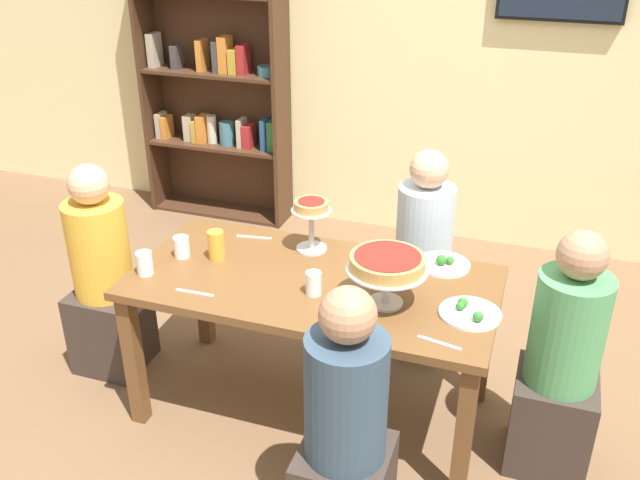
{
  "coord_description": "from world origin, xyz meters",
  "views": [
    {
      "loc": [
        0.91,
        -2.54,
        2.31
      ],
      "look_at": [
        0.0,
        0.1,
        0.89
      ],
      "focal_mm": 38.84,
      "sensor_mm": 36.0,
      "label": 1
    }
  ],
  "objects_px": {
    "deep_dish_pizza_stand": "(387,265)",
    "salad_plate_far_diner": "(470,313)",
    "dining_table": "(313,297)",
    "bookshelf": "(215,72)",
    "diner_head_west": "(105,285)",
    "salad_plate_near_diner": "(443,264)",
    "personal_pizza_stand": "(311,214)",
    "cutlery_knife_far": "(439,343)",
    "water_glass_clear_near": "(182,247)",
    "cutlery_fork_far": "(368,255)",
    "diner_near_right": "(345,443)",
    "cutlery_knife_near": "(254,237)",
    "water_glass_clear_spare": "(314,283)",
    "diner_far_right": "(422,266)",
    "cutlery_fork_near": "(195,293)",
    "water_glass_clear_far": "(145,263)",
    "diner_head_east": "(560,371)",
    "beer_glass_amber_tall": "(216,245)"
  },
  "relations": [
    {
      "from": "salad_plate_near_diner",
      "to": "water_glass_clear_far",
      "type": "xyz_separation_m",
      "value": [
        -1.27,
        -0.52,
        0.04
      ]
    },
    {
      "from": "water_glass_clear_near",
      "to": "cutlery_fork_near",
      "type": "distance_m",
      "value": 0.36
    },
    {
      "from": "dining_table",
      "to": "water_glass_clear_near",
      "type": "xyz_separation_m",
      "value": [
        -0.66,
        0.0,
        0.15
      ]
    },
    {
      "from": "deep_dish_pizza_stand",
      "to": "cutlery_knife_far",
      "type": "relative_size",
      "value": 1.91
    },
    {
      "from": "bookshelf",
      "to": "cutlery_knife_far",
      "type": "distance_m",
      "value": 3.16
    },
    {
      "from": "water_glass_clear_far",
      "to": "cutlery_fork_near",
      "type": "height_order",
      "value": "water_glass_clear_far"
    },
    {
      "from": "water_glass_clear_far",
      "to": "water_glass_clear_near",
      "type": "bearing_deg",
      "value": 69.39
    },
    {
      "from": "personal_pizza_stand",
      "to": "water_glass_clear_far",
      "type": "distance_m",
      "value": 0.8
    },
    {
      "from": "bookshelf",
      "to": "cutlery_fork_far",
      "type": "distance_m",
      "value": 2.41
    },
    {
      "from": "diner_far_right",
      "to": "water_glass_clear_near",
      "type": "height_order",
      "value": "diner_far_right"
    },
    {
      "from": "water_glass_clear_near",
      "to": "salad_plate_near_diner",
      "type": "bearing_deg",
      "value": 14.63
    },
    {
      "from": "diner_far_right",
      "to": "cutlery_fork_far",
      "type": "bearing_deg",
      "value": -24.0
    },
    {
      "from": "personal_pizza_stand",
      "to": "cutlery_fork_near",
      "type": "relative_size",
      "value": 1.44
    },
    {
      "from": "cutlery_knife_near",
      "to": "personal_pizza_stand",
      "type": "bearing_deg",
      "value": 166.68
    },
    {
      "from": "bookshelf",
      "to": "cutlery_fork_far",
      "type": "height_order",
      "value": "bookshelf"
    },
    {
      "from": "deep_dish_pizza_stand",
      "to": "salad_plate_far_diner",
      "type": "relative_size",
      "value": 1.33
    },
    {
      "from": "diner_head_west",
      "to": "diner_head_east",
      "type": "bearing_deg",
      "value": 0.27
    },
    {
      "from": "deep_dish_pizza_stand",
      "to": "cutlery_knife_near",
      "type": "bearing_deg",
      "value": 153.43
    },
    {
      "from": "bookshelf",
      "to": "diner_head_west",
      "type": "relative_size",
      "value": 1.92
    },
    {
      "from": "bookshelf",
      "to": "water_glass_clear_spare",
      "type": "height_order",
      "value": "bookshelf"
    },
    {
      "from": "water_glass_clear_far",
      "to": "diner_near_right",
      "type": "bearing_deg",
      "value": -23.63
    },
    {
      "from": "diner_near_right",
      "to": "cutlery_knife_near",
      "type": "xyz_separation_m",
      "value": [
        -0.79,
        0.98,
        0.25
      ]
    },
    {
      "from": "deep_dish_pizza_stand",
      "to": "water_glass_clear_far",
      "type": "bearing_deg",
      "value": -174.35
    },
    {
      "from": "bookshelf",
      "to": "water_glass_clear_near",
      "type": "xyz_separation_m",
      "value": [
        0.81,
        -2.02,
        -0.32
      ]
    },
    {
      "from": "deep_dish_pizza_stand",
      "to": "cutlery_fork_near",
      "type": "xyz_separation_m",
      "value": [
        -0.81,
        -0.19,
        -0.18
      ]
    },
    {
      "from": "deep_dish_pizza_stand",
      "to": "cutlery_fork_far",
      "type": "distance_m",
      "value": 0.47
    },
    {
      "from": "water_glass_clear_near",
      "to": "cutlery_knife_far",
      "type": "distance_m",
      "value": 1.33
    },
    {
      "from": "water_glass_clear_near",
      "to": "diner_far_right",
      "type": "bearing_deg",
      "value": 35.26
    },
    {
      "from": "bookshelf",
      "to": "salad_plate_far_diner",
      "type": "bearing_deg",
      "value": -43.66
    },
    {
      "from": "water_glass_clear_spare",
      "to": "cutlery_fork_near",
      "type": "distance_m",
      "value": 0.52
    },
    {
      "from": "dining_table",
      "to": "deep_dish_pizza_stand",
      "type": "bearing_deg",
      "value": -14.64
    },
    {
      "from": "diner_far_right",
      "to": "cutlery_knife_near",
      "type": "height_order",
      "value": "diner_far_right"
    },
    {
      "from": "diner_head_west",
      "to": "dining_table",
      "type": "bearing_deg",
      "value": -0.04
    },
    {
      "from": "salad_plate_far_diner",
      "to": "cutlery_knife_near",
      "type": "xyz_separation_m",
      "value": [
        -1.13,
        0.36,
        -0.01
      ]
    },
    {
      "from": "bookshelf",
      "to": "water_glass_clear_far",
      "type": "relative_size",
      "value": 20.18
    },
    {
      "from": "dining_table",
      "to": "water_glass_clear_spare",
      "type": "xyz_separation_m",
      "value": [
        0.05,
        -0.12,
        0.15
      ]
    },
    {
      "from": "water_glass_clear_near",
      "to": "cutlery_fork_far",
      "type": "height_order",
      "value": "water_glass_clear_near"
    },
    {
      "from": "salad_plate_far_diner",
      "to": "cutlery_fork_far",
      "type": "relative_size",
      "value": 1.43
    },
    {
      "from": "dining_table",
      "to": "bookshelf",
      "type": "relative_size",
      "value": 0.75
    },
    {
      "from": "cutlery_fork_near",
      "to": "water_glass_clear_spare",
      "type": "bearing_deg",
      "value": 16.98
    },
    {
      "from": "beer_glass_amber_tall",
      "to": "water_glass_clear_near",
      "type": "relative_size",
      "value": 1.4
    },
    {
      "from": "diner_near_right",
      "to": "cutlery_knife_near",
      "type": "distance_m",
      "value": 1.28
    },
    {
      "from": "diner_far_right",
      "to": "cutlery_knife_far",
      "type": "xyz_separation_m",
      "value": [
        0.26,
        -1.04,
        0.25
      ]
    },
    {
      "from": "diner_head_east",
      "to": "beer_glass_amber_tall",
      "type": "distance_m",
      "value": 1.63
    },
    {
      "from": "water_glass_clear_far",
      "to": "cutlery_knife_far",
      "type": "relative_size",
      "value": 0.61
    },
    {
      "from": "diner_head_east",
      "to": "personal_pizza_stand",
      "type": "height_order",
      "value": "diner_head_east"
    },
    {
      "from": "diner_head_west",
      "to": "beer_glass_amber_tall",
      "type": "relative_size",
      "value": 7.98
    },
    {
      "from": "diner_head_east",
      "to": "water_glass_clear_spare",
      "type": "bearing_deg",
      "value": 7.02
    },
    {
      "from": "bookshelf",
      "to": "personal_pizza_stand",
      "type": "bearing_deg",
      "value": -51.85
    },
    {
      "from": "salad_plate_near_diner",
      "to": "personal_pizza_stand",
      "type": "bearing_deg",
      "value": -176.07
    }
  ]
}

